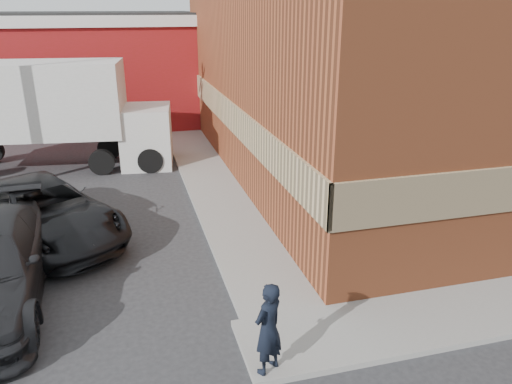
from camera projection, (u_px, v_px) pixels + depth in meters
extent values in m
plane|color=#28282B|center=(256.00, 322.00, 9.93)|extent=(90.00, 90.00, 0.00)
cube|color=brown|center=(413.00, 46.00, 18.56)|extent=(14.00, 18.00, 9.00)
cube|color=tan|center=(229.00, 114.00, 17.62)|extent=(0.08, 18.16, 1.00)
cube|color=gray|center=(207.00, 176.00, 18.19)|extent=(1.80, 18.00, 0.12)
cube|color=maroon|center=(42.00, 76.00, 25.66)|extent=(16.00, 8.00, 5.00)
cube|color=silver|center=(34.00, 20.00, 24.70)|extent=(16.30, 8.30, 0.50)
cube|color=black|center=(33.00, 13.00, 24.59)|extent=(16.00, 8.00, 0.10)
imported|color=black|center=(268.00, 329.00, 8.16)|extent=(0.72, 0.66, 1.66)
imported|color=black|center=(43.00, 212.00, 13.15)|extent=(5.15, 6.23, 1.58)
cube|color=silver|center=(36.00, 100.00, 18.36)|extent=(6.52, 3.28, 2.71)
cube|color=#1B6531|center=(28.00, 118.00, 17.33)|extent=(5.99, 0.79, 0.83)
cube|color=silver|center=(151.00, 136.00, 19.40)|extent=(2.15, 2.51, 2.29)
cylinder|color=black|center=(102.00, 162.00, 18.45)|extent=(0.97, 0.43, 0.94)
cylinder|color=black|center=(110.00, 147.00, 20.38)|extent=(0.97, 0.43, 0.94)
cylinder|color=black|center=(150.00, 160.00, 18.67)|extent=(0.97, 0.43, 0.94)
cylinder|color=black|center=(154.00, 146.00, 20.60)|extent=(0.97, 0.43, 0.94)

